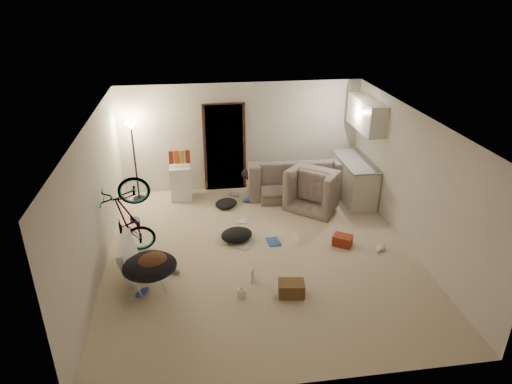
{
  "coord_description": "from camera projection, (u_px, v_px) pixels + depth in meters",
  "views": [
    {
      "loc": [
        -1.09,
        -6.99,
        4.54
      ],
      "look_at": [
        -0.0,
        0.6,
        0.96
      ],
      "focal_mm": 32.0,
      "sensor_mm": 36.0,
      "label": 1
    }
  ],
  "objects": [
    {
      "name": "wall_left",
      "position": [
        95.0,
        201.0,
        7.45
      ],
      "size": [
        0.02,
        6.0,
        2.5
      ],
      "primitive_type": "cube",
      "color": "silver",
      "rests_on": "floor"
    },
    {
      "name": "floor",
      "position": [
        261.0,
        254.0,
        8.34
      ],
      "size": [
        5.5,
        6.0,
        0.02
      ],
      "primitive_type": "cube",
      "color": "beige",
      "rests_on": "ground"
    },
    {
      "name": "mini_fridge",
      "position": [
        181.0,
        182.0,
        10.27
      ],
      "size": [
        0.46,
        0.46,
        0.78
      ],
      "primitive_type": "cube",
      "rotation": [
        0.0,
        0.0,
        -0.0
      ],
      "color": "white",
      "rests_on": "floor"
    },
    {
      "name": "shoe_2",
      "position": [
        142.0,
        292.0,
        7.21
      ],
      "size": [
        0.27,
        0.29,
        0.1
      ],
      "primitive_type": "ellipsoid",
      "rotation": [
        0.0,
        0.0,
        0.86
      ],
      "color": "#2E51A6",
      "rests_on": "floor"
    },
    {
      "name": "sofa",
      "position": [
        294.0,
        181.0,
        10.54
      ],
      "size": [
        2.21,
        0.93,
        0.64
      ],
      "primitive_type": "imported",
      "rotation": [
        0.0,
        0.0,
        3.1
      ],
      "color": "#353B34",
      "rests_on": "floor"
    },
    {
      "name": "kitchen_uppers",
      "position": [
        367.0,
        115.0,
        9.63
      ],
      "size": [
        0.38,
        1.4,
        0.65
      ],
      "primitive_type": "cube",
      "color": "beige",
      "rests_on": "wall_right"
    },
    {
      "name": "juicer",
      "position": [
        241.0,
        293.0,
        7.15
      ],
      "size": [
        0.14,
        0.14,
        0.2
      ],
      "color": "silver",
      "rests_on": "floor"
    },
    {
      "name": "shoe_1",
      "position": [
        234.0,
        194.0,
        10.49
      ],
      "size": [
        0.28,
        0.25,
        0.1
      ],
      "primitive_type": "ellipsoid",
      "rotation": [
        0.0,
        0.0,
        -0.66
      ],
      "color": "slate",
      "rests_on": "floor"
    },
    {
      "name": "shoe_0",
      "position": [
        248.0,
        199.0,
        10.24
      ],
      "size": [
        0.32,
        0.22,
        0.11
      ],
      "primitive_type": "ellipsoid",
      "rotation": [
        0.0,
        0.0,
        0.38
      ],
      "color": "#2E51A6",
      "rests_on": "floor"
    },
    {
      "name": "doorway",
      "position": [
        225.0,
        148.0,
        10.51
      ],
      "size": [
        0.85,
        0.1,
        2.04
      ],
      "primitive_type": "cube",
      "color": "black",
      "rests_on": "floor"
    },
    {
      "name": "shoe_4",
      "position": [
        381.0,
        248.0,
        8.4
      ],
      "size": [
        0.29,
        0.3,
        0.11
      ],
      "primitive_type": "ellipsoid",
      "rotation": [
        0.0,
        0.0,
        0.8
      ],
      "color": "white",
      "rests_on": "floor"
    },
    {
      "name": "snack_box_3",
      "position": [
        188.0,
        157.0,
        10.04
      ],
      "size": [
        0.11,
        0.08,
        0.3
      ],
      "primitive_type": "cube",
      "rotation": [
        0.0,
        0.0,
        0.09
      ],
      "color": "maroon",
      "rests_on": "mini_fridge"
    },
    {
      "name": "armchair",
      "position": [
        319.0,
        191.0,
        9.98
      ],
      "size": [
        1.41,
        1.39,
        0.69
      ],
      "primitive_type": "imported",
      "rotation": [
        0.0,
        0.0,
        2.45
      ],
      "color": "#353B34",
      "rests_on": "floor"
    },
    {
      "name": "clothes_lump_b",
      "position": [
        226.0,
        203.0,
        10.01
      ],
      "size": [
        0.67,
        0.67,
        0.15
      ],
      "primitive_type": "ellipsoid",
      "rotation": [
        0.0,
        0.0,
        0.7
      ],
      "color": "black",
      "rests_on": "floor"
    },
    {
      "name": "tv_box",
      "position": [
        128.0,
        257.0,
        7.66
      ],
      "size": [
        0.25,
        0.92,
        0.61
      ],
      "primitive_type": "cube",
      "rotation": [
        0.0,
        -0.21,
        -0.02
      ],
      "color": "silver",
      "rests_on": "floor"
    },
    {
      "name": "door_trim",
      "position": [
        225.0,
        148.0,
        10.49
      ],
      "size": [
        0.97,
        0.04,
        2.1
      ],
      "primitive_type": "cube",
      "color": "#351E12",
      "rests_on": "floor"
    },
    {
      "name": "drink_case_b",
      "position": [
        343.0,
        240.0,
        8.55
      ],
      "size": [
        0.43,
        0.4,
        0.2
      ],
      "primitive_type": "cube",
      "rotation": [
        0.0,
        0.0,
        -0.57
      ],
      "color": "maroon",
      "rests_on": "floor"
    },
    {
      "name": "snack_box_0",
      "position": [
        171.0,
        157.0,
        9.99
      ],
      "size": [
        0.1,
        0.07,
        0.3
      ],
      "primitive_type": "cube",
      "rotation": [
        0.0,
        0.0,
        0.02
      ],
      "color": "maroon",
      "rests_on": "mini_fridge"
    },
    {
      "name": "book_white",
      "position": [
        243.0,
        221.0,
        9.44
      ],
      "size": [
        0.25,
        0.29,
        0.02
      ],
      "primitive_type": "cube",
      "rotation": [
        0.0,
        0.0,
        -0.29
      ],
      "color": "silver",
      "rests_on": "floor"
    },
    {
      "name": "wall_right",
      "position": [
        413.0,
        182.0,
        8.16
      ],
      "size": [
        0.02,
        6.0,
        2.5
      ],
      "primitive_type": "cube",
      "color": "silver",
      "rests_on": "floor"
    },
    {
      "name": "wall_front",
      "position": [
        302.0,
        303.0,
        5.1
      ],
      "size": [
        5.5,
        0.02,
        2.5
      ],
      "primitive_type": "cube",
      "color": "silver",
      "rests_on": "floor"
    },
    {
      "name": "book_blue",
      "position": [
        273.0,
        242.0,
        8.67
      ],
      "size": [
        0.26,
        0.33,
        0.03
      ],
      "primitive_type": "cube",
      "rotation": [
        0.0,
        0.0,
        0.12
      ],
      "color": "#2E51A6",
      "rests_on": "floor"
    },
    {
      "name": "newspaper",
      "position": [
        239.0,
        243.0,
        8.66
      ],
      "size": [
        0.68,
        0.66,
        0.01
      ],
      "primitive_type": "cube",
      "rotation": [
        0.0,
        0.0,
        0.92
      ],
      "color": "#B9B5AB",
      "rests_on": "floor"
    },
    {
      "name": "snack_box_2",
      "position": [
        182.0,
        157.0,
        10.02
      ],
      "size": [
        0.1,
        0.08,
        0.3
      ],
      "primitive_type": "cube",
      "rotation": [
        0.0,
        0.0,
        0.07
      ],
      "color": "gold",
      "rests_on": "mini_fridge"
    },
    {
      "name": "counter_top",
      "position": [
        356.0,
        161.0,
        10.06
      ],
      "size": [
        0.64,
        1.54,
        0.04
      ],
      "primitive_type": "cube",
      "color": "gray",
      "rests_on": "kitchen_counter"
    },
    {
      "name": "book_asset",
      "position": [
        252.0,
        283.0,
        7.49
      ],
      "size": [
        0.29,
        0.25,
        0.02
      ],
      "primitive_type": "imported",
      "rotation": [
        0.0,
        0.0,
        1.18
      ],
      "color": "maroon",
      "rests_on": "floor"
    },
    {
      "name": "clothes_lump_a",
      "position": [
        237.0,
        235.0,
        8.74
      ],
      "size": [
        0.77,
        0.72,
        0.2
      ],
      "primitive_type": "ellipsoid",
      "rotation": [
        0.0,
        0.0,
        0.38
      ],
      "color": "black",
      "rests_on": "floor"
    },
    {
      "name": "kitchen_counter",
      "position": [
        354.0,
        180.0,
        10.25
      ],
      "size": [
        0.6,
        1.5,
        0.88
      ],
      "primitive_type": "cube",
      "color": "beige",
      "rests_on": "floor"
    },
    {
      "name": "sofa_drape",
      "position": [
        254.0,
        174.0,
        10.33
      ],
      "size": [
        0.64,
        0.56,
        0.28
      ],
      "primitive_type": "ellipsoid",
      "rotation": [
        0.0,
        0.0,
        -0.19
      ],
      "color": "black",
      "rests_on": "sofa"
    },
    {
      "name": "ceiling",
      "position": [
        262.0,
        120.0,
        7.27
      ],
      "size": [
        5.5,
        6.0,
        0.02
      ],
      "primitive_type": "cube",
      "color": "white",
      "rests_on": "wall_back"
    },
    {
      "name": "bicycle",
      "position": [
        131.0,
        234.0,
        8.14
      ],
      "size": [
        1.64,
        0.8,
        0.92
      ],
      "primitive_type": "imported",
      "rotation": [
        0.0,
        -0.17,
        1.64
      ],
      "color": "black",
      "rests_on": "floor"
    },
    {
      "name": "floor_lamp",
      "position": [
        133.0,
        144.0,
        9.85
      ],
      "size": [
        0.28,
        0.28,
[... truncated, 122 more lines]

